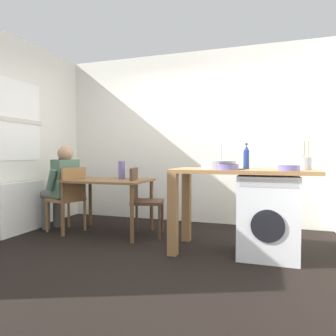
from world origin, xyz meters
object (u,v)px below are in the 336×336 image
(chair_person_seat, at_px, (69,196))
(bottle_tall_green, at_px, (246,157))
(utensil_crock, at_px, (306,163))
(vase, at_px, (122,170))
(dining_table, at_px, (109,186))
(chair_opposite, at_px, (142,197))
(washing_machine, at_px, (268,216))
(mixing_bowl, at_px, (228,167))
(colander, at_px, (289,168))
(seated_person, at_px, (62,183))

(chair_person_seat, bearing_deg, bottle_tall_green, -76.63)
(utensil_crock, xyz_separation_m, vase, (-2.29, 0.37, -0.13))
(dining_table, bearing_deg, chair_opposite, 3.93)
(chair_opposite, xyz_separation_m, washing_machine, (1.59, -0.36, -0.08))
(mixing_bowl, relative_size, colander, 1.09)
(chair_opposite, bearing_deg, utensil_crock, 67.86)
(utensil_crock, relative_size, colander, 1.50)
(mixing_bowl, distance_m, vase, 1.65)
(dining_table, relative_size, bottle_tall_green, 3.90)
(chair_opposite, height_order, washing_machine, chair_opposite)
(dining_table, bearing_deg, bottle_tall_green, -8.21)
(mixing_bowl, distance_m, utensil_crock, 0.81)
(mixing_bowl, bearing_deg, utensil_crock, 18.09)
(colander, bearing_deg, washing_machine, 130.74)
(chair_person_seat, bearing_deg, chair_opposite, -64.63)
(washing_machine, xyz_separation_m, mixing_bowl, (-0.40, -0.20, 0.52))
(vase, bearing_deg, mixing_bowl, -22.18)
(chair_person_seat, distance_m, seated_person, 0.23)
(chair_opposite, distance_m, vase, 0.49)
(seated_person, bearing_deg, chair_opposite, -67.97)
(chair_person_seat, relative_size, washing_machine, 1.05)
(chair_person_seat, bearing_deg, mixing_bowl, -83.37)
(vase, bearing_deg, utensil_crock, -9.20)
(chair_opposite, distance_m, washing_machine, 1.63)
(chair_person_seat, distance_m, colander, 2.87)
(washing_machine, xyz_separation_m, colander, (0.19, -0.22, 0.52))
(dining_table, bearing_deg, utensil_crock, -6.33)
(utensil_crock, xyz_separation_m, colander, (-0.18, -0.27, -0.04))
(colander, distance_m, vase, 2.20)
(colander, bearing_deg, chair_person_seat, 171.51)
(chair_opposite, relative_size, washing_machine, 1.05)
(mixing_bowl, bearing_deg, chair_person_seat, 169.82)
(dining_table, xyz_separation_m, mixing_bowl, (1.67, -0.52, 0.31))
(chair_person_seat, distance_m, mixing_bowl, 2.30)
(chair_opposite, bearing_deg, dining_table, -99.41)
(seated_person, xyz_separation_m, bottle_tall_green, (2.54, -0.19, 0.38))
(seated_person, relative_size, utensil_crock, 4.01)
(washing_machine, bearing_deg, vase, 167.58)
(bottle_tall_green, bearing_deg, vase, 167.80)
(vase, bearing_deg, washing_machine, -12.42)
(chair_person_seat, bearing_deg, vase, -55.59)
(mixing_bowl, xyz_separation_m, utensil_crock, (0.77, 0.25, 0.04))
(chair_person_seat, distance_m, vase, 0.81)
(chair_person_seat, xyz_separation_m, utensil_crock, (2.99, -0.15, 0.48))
(washing_machine, bearing_deg, seated_person, 174.89)
(washing_machine, bearing_deg, dining_table, 171.14)
(dining_table, bearing_deg, mixing_bowl, -17.29)
(bottle_tall_green, distance_m, vase, 1.74)
(mixing_bowl, xyz_separation_m, vase, (-1.52, 0.62, -0.09))
(chair_opposite, bearing_deg, colander, 58.80)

